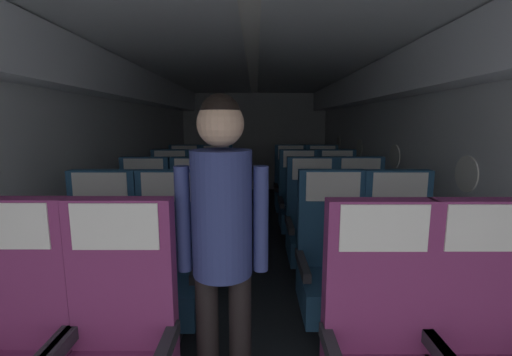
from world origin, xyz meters
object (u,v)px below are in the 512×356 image
(seat_b_right_window, at_px, (332,269))
(seat_c_left_aisle, at_px, (192,229))
(seat_c_left_window, at_px, (142,229))
(seat_d_left_window, at_px, (168,206))
(seat_b_right_aisle, at_px, (398,270))
(seat_d_left_aisle, at_px, (206,206))
(seat_d_right_window, at_px, (297,205))
(seat_d_right_aisle, at_px, (336,205))
(seat_e_left_window, at_px, (183,191))
(seat_c_right_aisle, at_px, (359,228))
(seat_b_left_window, at_px, (98,271))
(seat_c_right_window, at_px, (310,229))
(seat_e_left_aisle, at_px, (215,191))
(flight_attendant, at_px, (221,227))
(seat_e_right_window, at_px, (289,191))
(seat_b_left_aisle, at_px, (167,270))
(seat_e_right_aisle, at_px, (321,191))

(seat_b_right_window, bearing_deg, seat_c_left_aisle, 141.60)
(seat_c_left_window, distance_m, seat_d_left_window, 0.91)
(seat_b_right_aisle, xyz_separation_m, seat_c_left_aisle, (-1.55, 0.89, 0.00))
(seat_d_left_aisle, xyz_separation_m, seat_d_right_window, (1.09, 0.01, 0.00))
(seat_d_right_aisle, bearing_deg, seat_e_left_window, 156.18)
(seat_b_right_window, xyz_separation_m, seat_c_right_aisle, (0.46, 0.90, 0.00))
(seat_b_left_window, bearing_deg, seat_c_right_window, 29.76)
(seat_d_left_aisle, bearing_deg, seat_e_left_aisle, 89.76)
(seat_c_left_aisle, relative_size, seat_e_left_aisle, 1.00)
(seat_c_right_aisle, height_order, flight_attendant, flight_attendant)
(seat_b_right_window, xyz_separation_m, seat_e_right_window, (-0.02, 2.68, 0.00))
(seat_d_right_aisle, bearing_deg, seat_b_left_window, -138.19)
(seat_c_right_window, bearing_deg, seat_b_right_aisle, -63.60)
(seat_c_right_window, xyz_separation_m, seat_e_right_window, (-0.01, 1.81, 0.00))
(seat_c_left_aisle, height_order, seat_c_right_aisle, same)
(seat_b_left_aisle, height_order, flight_attendant, flight_attendant)
(seat_d_left_aisle, bearing_deg, seat_e_left_window, 117.10)
(seat_d_right_window, relative_size, seat_e_left_aisle, 1.00)
(seat_c_right_aisle, bearing_deg, seat_d_left_window, 156.34)
(seat_d_left_window, bearing_deg, seat_c_left_window, -90.97)
(seat_b_left_window, height_order, seat_e_left_window, same)
(seat_e_right_window, bearing_deg, flight_attendant, -101.30)
(seat_c_right_aisle, height_order, seat_d_left_window, same)
(seat_b_left_aisle, xyz_separation_m, seat_d_left_aisle, (0.01, 1.79, 0.00))
(seat_c_left_window, bearing_deg, seat_b_right_window, -28.97)
(seat_c_left_window, bearing_deg, seat_c_right_window, 0.18)
(seat_c_right_aisle, bearing_deg, seat_b_right_aisle, -91.02)
(seat_e_right_aisle, bearing_deg, seat_b_left_aisle, -120.14)
(seat_d_left_window, distance_m, seat_e_left_window, 0.90)
(seat_b_left_aisle, bearing_deg, seat_d_right_window, 58.56)
(seat_b_left_aisle, xyz_separation_m, seat_e_left_aisle, (0.01, 2.68, 0.00))
(seat_e_right_window, bearing_deg, seat_e_left_window, -179.85)
(seat_c_right_aisle, relative_size, flight_attendant, 0.72)
(seat_d_left_aisle, height_order, seat_e_left_aisle, same)
(seat_b_right_aisle, relative_size, seat_e_left_window, 1.00)
(flight_attendant, bearing_deg, seat_e_right_window, -89.50)
(seat_e_right_aisle, relative_size, seat_e_right_window, 1.00)
(seat_c_right_window, xyz_separation_m, seat_e_right_aisle, (0.45, 1.79, 0.00))
(seat_b_left_window, xyz_separation_m, seat_b_left_aisle, (0.46, 0.00, 0.00))
(seat_b_left_aisle, bearing_deg, seat_b_right_window, 0.97)
(seat_d_right_window, bearing_deg, seat_c_left_aisle, -140.19)
(seat_d_right_aisle, distance_m, seat_d_right_window, 0.46)
(seat_b_right_window, xyz_separation_m, seat_e_left_aisle, (-1.10, 2.66, 0.00))
(seat_c_left_aisle, distance_m, seat_c_right_window, 1.10)
(seat_c_right_window, height_order, flight_attendant, flight_attendant)
(seat_d_left_window, relative_size, seat_e_left_aisle, 1.00)
(seat_b_right_window, relative_size, seat_c_right_window, 1.00)
(seat_c_left_aisle, xyz_separation_m, flight_attendant, (0.42, -1.52, 0.50))
(seat_d_right_aisle, bearing_deg, seat_e_right_aisle, 90.31)
(seat_b_left_aisle, xyz_separation_m, seat_c_left_aisle, (0.01, 0.89, 0.00))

